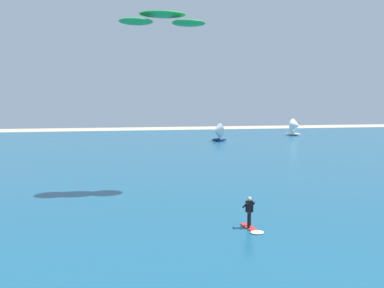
{
  "coord_description": "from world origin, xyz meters",
  "views": [
    {
      "loc": [
        -3.43,
        -1.75,
        6.7
      ],
      "look_at": [
        1.15,
        19.81,
        4.44
      ],
      "focal_mm": 37.26,
      "sensor_mm": 36.0,
      "label": 1
    }
  ],
  "objects_px": {
    "kite": "(162,19)",
    "sailboat_heeled_over": "(217,132)",
    "sailboat_center_horizon": "(295,127)",
    "kitesurfer": "(251,217)"
  },
  "relations": [
    {
      "from": "sailboat_center_horizon",
      "to": "sailboat_heeled_over",
      "type": "bearing_deg",
      "value": -156.1
    },
    {
      "from": "kitesurfer",
      "to": "sailboat_center_horizon",
      "type": "distance_m",
      "value": 63.17
    },
    {
      "from": "sailboat_heeled_over",
      "to": "sailboat_center_horizon",
      "type": "xyz_separation_m",
      "value": [
        18.86,
        8.36,
        0.15
      ]
    },
    {
      "from": "sailboat_heeled_over",
      "to": "kite",
      "type": "bearing_deg",
      "value": -111.38
    },
    {
      "from": "kite",
      "to": "sailboat_center_horizon",
      "type": "relative_size",
      "value": 1.65
    },
    {
      "from": "sailboat_center_horizon",
      "to": "kite",
      "type": "bearing_deg",
      "value": -126.26
    },
    {
      "from": "kite",
      "to": "sailboat_heeled_over",
      "type": "distance_m",
      "value": 41.45
    },
    {
      "from": "sailboat_heeled_over",
      "to": "sailboat_center_horizon",
      "type": "relative_size",
      "value": 0.92
    },
    {
      "from": "kite",
      "to": "sailboat_heeled_over",
      "type": "relative_size",
      "value": 1.8
    },
    {
      "from": "kite",
      "to": "sailboat_center_horizon",
      "type": "distance_m",
      "value": 57.54
    }
  ]
}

